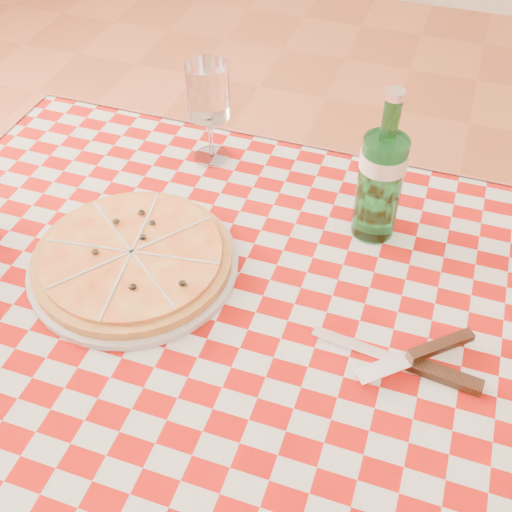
{
  "coord_description": "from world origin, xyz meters",
  "views": [
    {
      "loc": [
        0.21,
        -0.6,
        1.52
      ],
      "look_at": [
        -0.02,
        0.06,
        0.82
      ],
      "focal_mm": 45.0,
      "sensor_mm": 36.0,
      "label": 1
    }
  ],
  "objects_px": {
    "pizza_plate": "(133,258)",
    "wine_glass": "(209,114)",
    "dining_table": "(256,351)",
    "water_bottle": "(383,167)"
  },
  "relations": [
    {
      "from": "pizza_plate",
      "to": "water_bottle",
      "type": "relative_size",
      "value": 1.25
    },
    {
      "from": "pizza_plate",
      "to": "wine_glass",
      "type": "height_order",
      "value": "wine_glass"
    },
    {
      "from": "water_bottle",
      "to": "wine_glass",
      "type": "height_order",
      "value": "water_bottle"
    },
    {
      "from": "water_bottle",
      "to": "wine_glass",
      "type": "relative_size",
      "value": 1.37
    },
    {
      "from": "dining_table",
      "to": "pizza_plate",
      "type": "distance_m",
      "value": 0.25
    },
    {
      "from": "dining_table",
      "to": "wine_glass",
      "type": "distance_m",
      "value": 0.46
    },
    {
      "from": "dining_table",
      "to": "pizza_plate",
      "type": "relative_size",
      "value": 3.48
    },
    {
      "from": "dining_table",
      "to": "wine_glass",
      "type": "xyz_separation_m",
      "value": [
        -0.21,
        0.35,
        0.2
      ]
    },
    {
      "from": "wine_glass",
      "to": "dining_table",
      "type": "bearing_deg",
      "value": -58.84
    },
    {
      "from": "dining_table",
      "to": "water_bottle",
      "type": "relative_size",
      "value": 4.35
    }
  ]
}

